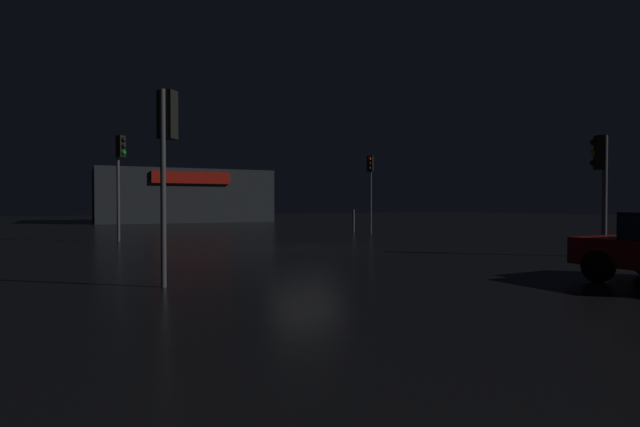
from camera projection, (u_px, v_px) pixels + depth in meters
ground_plane at (307, 249)px, 18.08m from camera, size 120.00×120.00×0.00m
store_building at (182, 196)px, 45.78m from camera, size 14.78×9.15×4.60m
traffic_signal_main at (120, 165)px, 21.28m from camera, size 0.42×0.43×4.52m
traffic_signal_opposite at (601, 172)px, 15.28m from camera, size 0.42×0.42×3.71m
traffic_signal_cross_left at (167, 137)px, 9.80m from camera, size 0.42×0.42×3.84m
traffic_signal_cross_right at (370, 174)px, 27.21m from camera, size 0.42×0.42×4.22m
bollard_kerb_a at (353, 221)px, 28.70m from camera, size 0.14×0.14×1.29m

